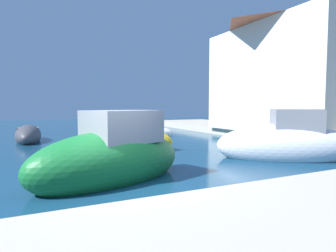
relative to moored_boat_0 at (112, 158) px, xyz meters
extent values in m
plane|color=navy|center=(0.11, -1.27, -0.62)|extent=(80.00, 80.00, 0.00)
cube|color=#BCB29E|center=(13.11, 4.73, -0.37)|extent=(6.00, 32.00, 0.50)
ellipsoid|color=#197233|center=(-0.05, -0.02, -0.13)|extent=(5.11, 3.43, 1.77)
cube|color=gray|center=(0.31, 0.11, 0.85)|extent=(2.28, 2.02, 0.90)
ellipsoid|color=white|center=(5.04, 10.03, -0.36)|extent=(3.44, 2.28, 0.93)
cube|color=gray|center=(4.80, 10.14, 0.31)|extent=(1.61, 1.25, 0.79)
ellipsoid|color=gold|center=(2.03, 5.03, -0.23)|extent=(4.42, 3.64, 1.42)
cube|color=brown|center=(2.03, 5.03, 0.24)|extent=(1.40, 1.52, 0.08)
ellipsoid|color=#3F3F47|center=(-2.13, 10.76, -0.28)|extent=(1.60, 4.37, 1.23)
cube|color=brown|center=(-2.13, 10.76, 0.13)|extent=(1.14, 0.92, 0.08)
ellipsoid|color=white|center=(6.84, 0.25, -0.14)|extent=(5.36, 4.53, 1.75)
cube|color=gray|center=(7.18, 0.02, 0.85)|extent=(2.09, 1.95, 0.92)
cube|color=silver|center=(13.11, 5.31, 3.08)|extent=(6.60, 9.15, 6.40)
pyramid|color=#B25638|center=(13.11, 5.31, 6.88)|extent=(6.99, 9.70, 1.19)
camera|label=1|loc=(-2.02, -7.69, 1.42)|focal=30.60mm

